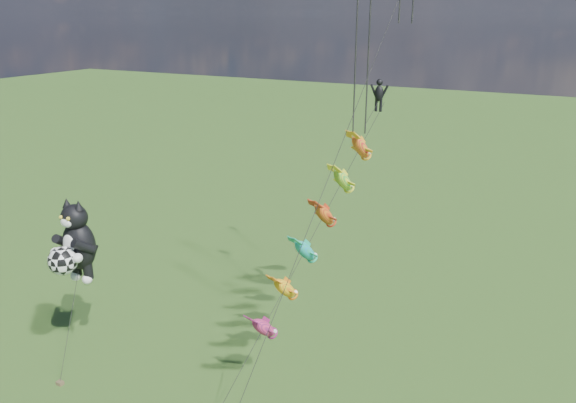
% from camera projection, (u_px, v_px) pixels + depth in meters
% --- Properties ---
extents(cat_kite_rig, '(2.39, 4.11, 10.61)m').
position_uv_depth(cat_kite_rig, '(74.00, 244.00, 32.89)').
color(cat_kite_rig, brown).
rests_on(cat_kite_rig, ground).
extents(fish_windsock_rig, '(3.87, 15.55, 15.44)m').
position_uv_depth(fish_windsock_rig, '(314.00, 233.00, 32.51)').
color(fish_windsock_rig, brown).
rests_on(fish_windsock_rig, ground).
extents(parafoil_rig, '(3.89, 17.34, 27.96)m').
position_uv_depth(parafoil_rig, '(378.00, 58.00, 28.73)').
color(parafoil_rig, brown).
rests_on(parafoil_rig, ground).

